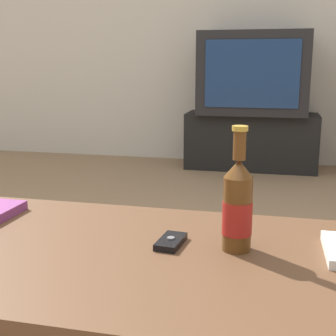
{
  "coord_description": "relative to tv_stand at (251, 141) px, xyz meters",
  "views": [
    {
      "loc": [
        0.41,
        -0.88,
        0.81
      ],
      "look_at": [
        0.13,
        0.36,
        0.52
      ],
      "focal_mm": 50.0,
      "sensor_mm": 36.0,
      "label": 1
    }
  ],
  "objects": [
    {
      "name": "coffee_table",
      "position": [
        -0.23,
        -2.77,
        0.15
      ],
      "size": [
        1.34,
        0.61,
        0.42
      ],
      "color": "brown",
      "rests_on": "ground_plane"
    },
    {
      "name": "tv_stand",
      "position": [
        0.0,
        0.0,
        0.0
      ],
      "size": [
        1.0,
        0.37,
        0.43
      ],
      "color": "black",
      "rests_on": "ground_plane"
    },
    {
      "name": "television",
      "position": [
        -0.0,
        -0.0,
        0.52
      ],
      "size": [
        0.8,
        0.51,
        0.6
      ],
      "color": "black",
      "rests_on": "tv_stand"
    },
    {
      "name": "beer_bottle",
      "position": [
        0.12,
        -2.71,
        0.3
      ],
      "size": [
        0.06,
        0.06,
        0.26
      ],
      "color": "#563314",
      "rests_on": "coffee_table"
    },
    {
      "name": "cell_phone",
      "position": [
        -0.02,
        -2.71,
        0.21
      ],
      "size": [
        0.06,
        0.1,
        0.02
      ],
      "rotation": [
        0.0,
        0.0,
        -0.1
      ],
      "color": "black",
      "rests_on": "coffee_table"
    },
    {
      "name": "remote_control",
      "position": [
        0.32,
        -2.69,
        0.22
      ],
      "size": [
        0.04,
        0.17,
        0.02
      ],
      "rotation": [
        0.0,
        0.0,
        0.01
      ],
      "color": "white",
      "rests_on": "coffee_table"
    }
  ]
}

